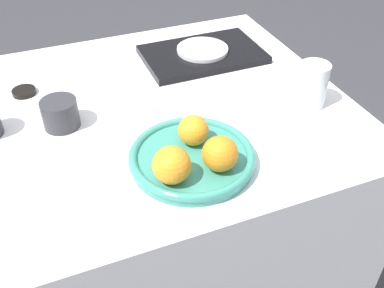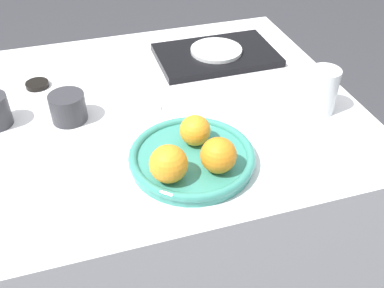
# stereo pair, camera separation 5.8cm
# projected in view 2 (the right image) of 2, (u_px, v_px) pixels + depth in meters

# --- Properties ---
(table) EXTENTS (1.12, 0.81, 0.77)m
(table) POSITION_uv_depth(u_px,v_px,m) (133.00, 221.00, 1.30)
(table) COLOR white
(table) RESTS_ON ground_plane
(fruit_platter) EXTENTS (0.26, 0.26, 0.03)m
(fruit_platter) POSITION_uv_depth(u_px,v_px,m) (192.00, 158.00, 0.90)
(fruit_platter) COLOR teal
(fruit_platter) RESTS_ON table
(orange_0) EXTENTS (0.07, 0.07, 0.07)m
(orange_0) POSITION_uv_depth(u_px,v_px,m) (218.00, 155.00, 0.85)
(orange_0) COLOR orange
(orange_0) RESTS_ON fruit_platter
(orange_1) EXTENTS (0.06, 0.06, 0.06)m
(orange_1) POSITION_uv_depth(u_px,v_px,m) (195.00, 130.00, 0.91)
(orange_1) COLOR orange
(orange_1) RESTS_ON fruit_platter
(orange_2) EXTENTS (0.07, 0.07, 0.07)m
(orange_2) POSITION_uv_depth(u_px,v_px,m) (168.00, 164.00, 0.82)
(orange_2) COLOR orange
(orange_2) RESTS_ON fruit_platter
(water_glass) EXTENTS (0.07, 0.07, 0.11)m
(water_glass) POSITION_uv_depth(u_px,v_px,m) (322.00, 91.00, 1.03)
(water_glass) COLOR silver
(water_glass) RESTS_ON table
(serving_tray) EXTENTS (0.33, 0.21, 0.02)m
(serving_tray) POSITION_uv_depth(u_px,v_px,m) (216.00, 55.00, 1.26)
(serving_tray) COLOR black
(serving_tray) RESTS_ON table
(side_plate) EXTENTS (0.14, 0.14, 0.01)m
(side_plate) POSITION_uv_depth(u_px,v_px,m) (216.00, 50.00, 1.25)
(side_plate) COLOR white
(side_plate) RESTS_ON serving_tray
(cup_0) EXTENTS (0.08, 0.08, 0.07)m
(cup_0) POSITION_uv_depth(u_px,v_px,m) (68.00, 108.00, 1.01)
(cup_0) COLOR #333338
(cup_0) RESTS_ON table
(napkin) EXTENTS (0.10, 0.12, 0.01)m
(napkin) POSITION_uv_depth(u_px,v_px,m) (135.00, 99.00, 1.09)
(napkin) COLOR white
(napkin) RESTS_ON table
(soy_dish) EXTENTS (0.06, 0.06, 0.01)m
(soy_dish) POSITION_uv_depth(u_px,v_px,m) (37.00, 84.00, 1.14)
(soy_dish) COLOR black
(soy_dish) RESTS_ON table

